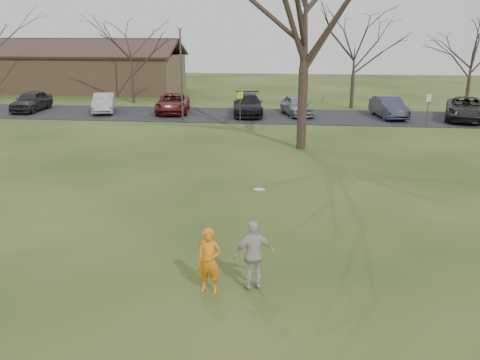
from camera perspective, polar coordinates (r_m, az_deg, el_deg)
name	(u,v)px	position (r m, az deg, el deg)	size (l,w,h in m)	color
ground	(222,283)	(12.92, -2.01, -11.54)	(120.00, 120.00, 0.00)	#1E380F
parking_strip	(272,116)	(36.79, 3.65, 7.20)	(62.00, 6.50, 0.04)	black
player_defender	(209,261)	(12.22, -3.48, -9.06)	(0.59, 0.39, 1.61)	orange
car_0	(31,101)	(41.86, -22.40, 8.22)	(1.78, 4.42, 1.50)	#252527
car_1	(104,103)	(39.49, -15.02, 8.38)	(1.47, 4.21, 1.39)	#A6A5AA
car_2	(173,103)	(38.29, -7.57, 8.53)	(2.27, 4.93, 1.37)	#5C1615
car_3	(248,105)	(37.00, 0.88, 8.47)	(2.07, 5.08, 1.47)	black
car_4	(297,105)	(37.06, 6.40, 8.33)	(1.66, 4.13, 1.41)	gray
car_5	(389,107)	(37.34, 16.36, 7.85)	(1.52, 4.37, 1.44)	#32344B
car_6	(466,109)	(38.17, 24.04, 7.33)	(2.54, 5.50, 1.53)	black
catching_play	(254,254)	(12.25, 1.58, -8.33)	(1.08, 0.76, 2.46)	beige
building	(78,71)	(53.97, -17.74, 11.56)	(20.60, 8.50, 5.14)	#8C6D4C
lamp_post	(181,61)	(34.68, -6.66, 13.11)	(0.34, 0.34, 6.27)	#47474C
sign_yellow	(240,101)	(33.77, 0.01, 8.83)	(0.35, 0.35, 2.08)	#47474C
sign_white	(428,104)	(34.58, 20.39, 7.98)	(0.35, 0.35, 2.08)	#47474C
big_tree	(306,9)	(26.26, 7.40, 18.56)	(9.00, 9.00, 14.00)	#352821
small_tree_row	(332,57)	(41.45, 10.35, 13.44)	(55.00, 5.90, 8.50)	#352821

